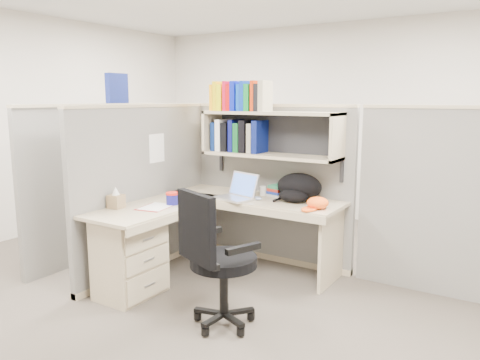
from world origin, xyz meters
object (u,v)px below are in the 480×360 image
Objects in this scene: laptop at (234,186)px; snack_canister at (172,198)px; backpack at (297,187)px; task_chair at (219,280)px; desk at (165,241)px.

laptop reaches higher than snack_canister.
backpack is 0.42× the size of task_chair.
snack_canister is at bearing -123.66° from backpack.
backpack is 1.35m from task_chair.
task_chair is at bearing -22.34° from desk.
task_chair reaches higher than backpack.
task_chair is (0.87, -0.51, -0.42)m from snack_canister.
backpack is at bearing 89.18° from task_chair.
desk is at bearing -98.03° from laptop.
laptop is 0.59m from backpack.
snack_canister is at bearing 107.50° from desk.
task_chair is at bearing -47.24° from laptop.
desk is at bearing 157.66° from task_chair.
laptop is (0.30, 0.67, 0.42)m from desk.
snack_canister is (-0.06, 0.18, 0.35)m from desk.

